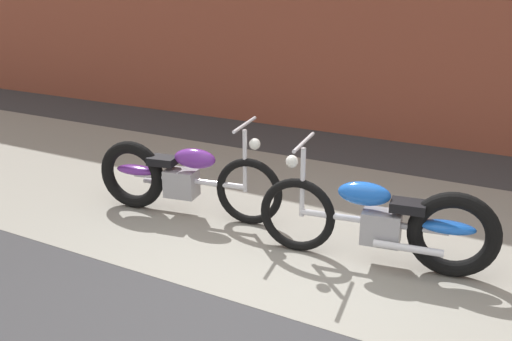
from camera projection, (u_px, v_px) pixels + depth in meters
name	position (u px, v px, depth m)	size (l,w,h in m)	color
ground_plane	(266.00, 311.00, 4.04)	(80.00, 80.00, 0.00)	#38383A
sidewalk_slab	(348.00, 224.00, 5.49)	(36.00, 3.50, 0.01)	gray
motorcycle_purple	(174.00, 177.00, 5.63)	(1.99, 0.63, 1.03)	black
motorcycle_blue	(391.00, 222.00, 4.57)	(2.00, 0.59, 1.03)	black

